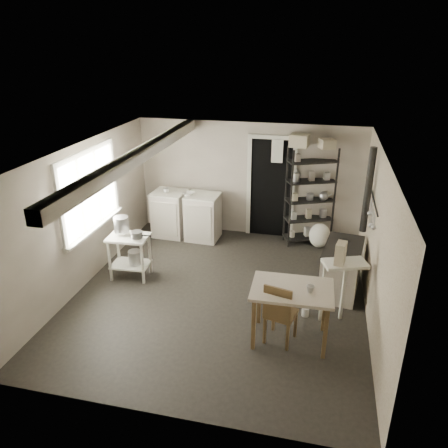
% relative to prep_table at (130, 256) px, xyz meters
% --- Properties ---
extents(floor, '(5.00, 5.00, 0.00)m').
position_rel_prep_table_xyz_m(floor, '(1.61, -0.22, -0.40)').
color(floor, black).
rests_on(floor, ground).
extents(ceiling, '(5.00, 5.00, 0.00)m').
position_rel_prep_table_xyz_m(ceiling, '(1.61, -0.22, 1.90)').
color(ceiling, silver).
rests_on(ceiling, wall_back).
extents(wall_back, '(4.50, 0.02, 2.30)m').
position_rel_prep_table_xyz_m(wall_back, '(1.61, 2.28, 0.75)').
color(wall_back, '#AFA495').
rests_on(wall_back, ground).
extents(wall_front, '(4.50, 0.02, 2.30)m').
position_rel_prep_table_xyz_m(wall_front, '(1.61, -2.72, 0.75)').
color(wall_front, '#AFA495').
rests_on(wall_front, ground).
extents(wall_left, '(0.02, 5.00, 2.30)m').
position_rel_prep_table_xyz_m(wall_left, '(-0.64, -0.22, 0.75)').
color(wall_left, '#AFA495').
rests_on(wall_left, ground).
extents(wall_right, '(0.02, 5.00, 2.30)m').
position_rel_prep_table_xyz_m(wall_right, '(3.86, -0.22, 0.75)').
color(wall_right, '#AFA495').
rests_on(wall_right, ground).
extents(window, '(0.12, 1.76, 1.28)m').
position_rel_prep_table_xyz_m(window, '(-0.61, -0.02, 1.10)').
color(window, silver).
rests_on(window, wall_left).
extents(doorway, '(0.96, 0.10, 2.08)m').
position_rel_prep_table_xyz_m(doorway, '(2.06, 2.25, 0.60)').
color(doorway, silver).
rests_on(doorway, ground).
extents(ceiling_beam, '(0.18, 5.00, 0.18)m').
position_rel_prep_table_xyz_m(ceiling_beam, '(0.41, -0.22, 1.80)').
color(ceiling_beam, silver).
rests_on(ceiling_beam, ceiling).
extents(wallpaper_panel, '(0.01, 5.00, 2.30)m').
position_rel_prep_table_xyz_m(wallpaper_panel, '(3.85, -0.22, 0.75)').
color(wallpaper_panel, '#BEB29A').
rests_on(wallpaper_panel, wall_right).
extents(utensil_rail, '(0.06, 1.20, 0.44)m').
position_rel_prep_table_xyz_m(utensil_rail, '(3.80, 0.38, 1.15)').
color(utensil_rail, silver).
rests_on(utensil_rail, wall_right).
extents(prep_table, '(0.69, 0.51, 0.76)m').
position_rel_prep_table_xyz_m(prep_table, '(0.00, 0.00, 0.00)').
color(prep_table, silver).
rests_on(prep_table, ground).
extents(stockpot, '(0.27, 0.27, 0.26)m').
position_rel_prep_table_xyz_m(stockpot, '(-0.13, 0.04, 0.54)').
color(stockpot, silver).
rests_on(stockpot, prep_table).
extents(saucepan, '(0.24, 0.24, 0.11)m').
position_rel_prep_table_xyz_m(saucepan, '(0.20, -0.09, 0.45)').
color(saucepan, silver).
rests_on(saucepan, prep_table).
extents(bucket, '(0.27, 0.27, 0.24)m').
position_rel_prep_table_xyz_m(bucket, '(0.09, -0.01, -0.02)').
color(bucket, silver).
rests_on(bucket, prep_table).
extents(base_cabinets, '(1.44, 0.67, 0.93)m').
position_rel_prep_table_xyz_m(base_cabinets, '(0.42, 1.80, 0.06)').
color(base_cabinets, beige).
rests_on(base_cabinets, ground).
extents(mixing_bowl, '(0.36, 0.36, 0.07)m').
position_rel_prep_table_xyz_m(mixing_bowl, '(0.51, 1.72, 0.56)').
color(mixing_bowl, silver).
rests_on(mixing_bowl, base_cabinets).
extents(counter_cup, '(0.13, 0.13, 0.10)m').
position_rel_prep_table_xyz_m(counter_cup, '(0.04, 1.76, 0.57)').
color(counter_cup, silver).
rests_on(counter_cup, base_cabinets).
extents(shelf_rack, '(0.98, 0.68, 1.92)m').
position_rel_prep_table_xyz_m(shelf_rack, '(2.84, 2.09, 0.55)').
color(shelf_rack, black).
rests_on(shelf_rack, ground).
extents(shelf_jar, '(0.11, 0.12, 0.20)m').
position_rel_prep_table_xyz_m(shelf_jar, '(2.55, 2.13, 0.97)').
color(shelf_jar, silver).
rests_on(shelf_jar, shelf_rack).
extents(storage_box_a, '(0.38, 0.34, 0.23)m').
position_rel_prep_table_xyz_m(storage_box_a, '(2.57, 2.09, 1.61)').
color(storage_box_a, beige).
rests_on(storage_box_a, shelf_rack).
extents(storage_box_b, '(0.34, 0.33, 0.17)m').
position_rel_prep_table_xyz_m(storage_box_b, '(3.07, 2.06, 1.59)').
color(storage_box_b, beige).
rests_on(storage_box_b, shelf_rack).
extents(stove, '(0.70, 1.08, 0.79)m').
position_rel_prep_table_xyz_m(stove, '(3.46, 0.34, 0.04)').
color(stove, beige).
rests_on(stove, ground).
extents(stovepipe, '(0.14, 0.14, 1.35)m').
position_rel_prep_table_xyz_m(stovepipe, '(3.75, 0.76, 1.19)').
color(stovepipe, black).
rests_on(stovepipe, stove).
extents(side_ledge, '(0.68, 0.51, 0.93)m').
position_rel_prep_table_xyz_m(side_ledge, '(3.45, -0.46, 0.03)').
color(side_ledge, silver).
rests_on(side_ledge, ground).
extents(oats_box, '(0.16, 0.23, 0.31)m').
position_rel_prep_table_xyz_m(oats_box, '(3.37, -0.51, 0.61)').
color(oats_box, beige).
rests_on(oats_box, side_ledge).
extents(work_table, '(1.07, 0.77, 0.80)m').
position_rel_prep_table_xyz_m(work_table, '(2.79, -1.09, -0.02)').
color(work_table, beige).
rests_on(work_table, ground).
extents(table_cup, '(0.12, 0.12, 0.10)m').
position_rel_prep_table_xyz_m(table_cup, '(3.01, -1.14, 0.41)').
color(table_cup, silver).
rests_on(table_cup, work_table).
extents(chair, '(0.46, 0.47, 0.91)m').
position_rel_prep_table_xyz_m(chair, '(2.67, -1.14, 0.08)').
color(chair, brown).
rests_on(chair, ground).
extents(flour_sack, '(0.51, 0.48, 0.49)m').
position_rel_prep_table_xyz_m(flour_sack, '(3.09, 1.90, -0.16)').
color(flour_sack, white).
rests_on(flour_sack, ground).
extents(floor_crock, '(0.12, 0.12, 0.14)m').
position_rel_prep_table_xyz_m(floor_crock, '(2.97, -0.49, -0.33)').
color(floor_crock, silver).
rests_on(floor_crock, ground).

